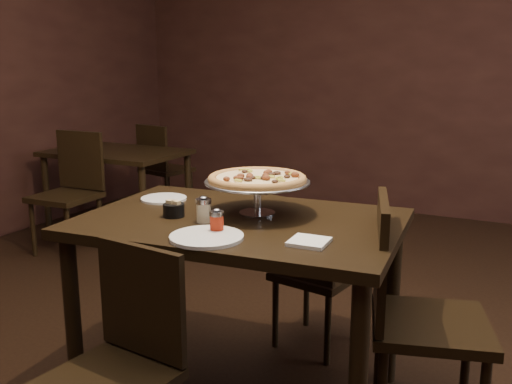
% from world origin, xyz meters
% --- Properties ---
extents(room, '(6.04, 7.04, 2.84)m').
position_xyz_m(room, '(0.06, 0.03, 1.40)').
color(room, black).
rests_on(room, ground).
extents(dining_table, '(1.38, 0.98, 0.82)m').
position_xyz_m(dining_table, '(-0.04, -0.06, 0.72)').
color(dining_table, black).
rests_on(dining_table, ground).
extents(background_table, '(1.15, 0.77, 0.72)m').
position_xyz_m(background_table, '(-2.20, 1.74, 0.62)').
color(background_table, black).
rests_on(background_table, ground).
extents(pizza_stand, '(0.45, 0.45, 0.19)m').
position_xyz_m(pizza_stand, '(-0.01, 0.03, 0.98)').
color(pizza_stand, '#B3B3BA').
rests_on(pizza_stand, dining_table).
extents(parmesan_shaker, '(0.06, 0.06, 0.11)m').
position_xyz_m(parmesan_shaker, '(-0.15, -0.18, 0.88)').
color(parmesan_shaker, beige).
rests_on(parmesan_shaker, dining_table).
extents(pepper_flake_shaker, '(0.06, 0.06, 0.10)m').
position_xyz_m(pepper_flake_shaker, '(-0.02, -0.29, 0.87)').
color(pepper_flake_shaker, '#9C1D0E').
rests_on(pepper_flake_shaker, dining_table).
extents(packet_caddy, '(0.09, 0.09, 0.07)m').
position_xyz_m(packet_caddy, '(-0.30, -0.16, 0.85)').
color(packet_caddy, black).
rests_on(packet_caddy, dining_table).
extents(napkin_stack, '(0.14, 0.14, 0.01)m').
position_xyz_m(napkin_stack, '(0.34, -0.26, 0.83)').
color(napkin_stack, white).
rests_on(napkin_stack, dining_table).
extents(plate_left, '(0.22, 0.22, 0.01)m').
position_xyz_m(plate_left, '(-0.52, 0.07, 0.83)').
color(plate_left, white).
rests_on(plate_left, dining_table).
extents(plate_near, '(0.28, 0.28, 0.01)m').
position_xyz_m(plate_near, '(-0.02, -0.37, 0.83)').
color(plate_near, white).
rests_on(plate_near, dining_table).
extents(serving_spatula, '(0.16, 0.16, 0.02)m').
position_xyz_m(serving_spatula, '(0.05, -0.05, 0.97)').
color(serving_spatula, '#B3B3BA').
rests_on(serving_spatula, pizza_stand).
extents(chair_far, '(0.44, 0.44, 0.82)m').
position_xyz_m(chair_far, '(0.08, 0.47, 0.45)').
color(chair_far, black).
rests_on(chair_far, ground).
extents(chair_near, '(0.44, 0.44, 0.84)m').
position_xyz_m(chair_near, '(-0.18, -0.69, 0.46)').
color(chair_near, black).
rests_on(chair_near, ground).
extents(chair_side, '(0.55, 0.55, 0.96)m').
position_xyz_m(chair_side, '(0.67, 0.03, 0.52)').
color(chair_side, black).
rests_on(chair_side, ground).
extents(bg_chair_far, '(0.48, 0.48, 0.88)m').
position_xyz_m(bg_chair_far, '(-2.23, 2.43, 0.48)').
color(bg_chair_far, black).
rests_on(bg_chair_far, ground).
extents(bg_chair_near, '(0.45, 0.45, 0.94)m').
position_xyz_m(bg_chair_near, '(-2.17, 1.16, 0.51)').
color(bg_chair_near, black).
rests_on(bg_chair_near, ground).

